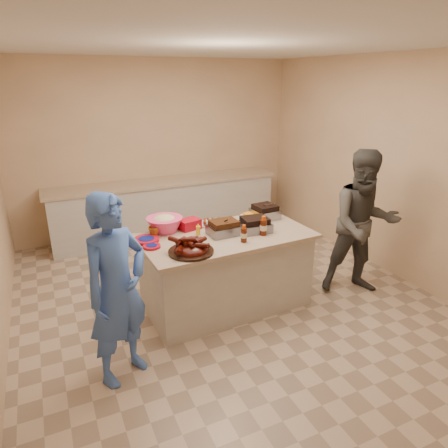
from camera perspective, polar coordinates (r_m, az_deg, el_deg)
name	(u,v)px	position (r m, az deg, el deg)	size (l,w,h in m)	color
room	(225,297)	(4.73, 0.09, -10.43)	(4.50, 5.00, 2.70)	#DDB78C
back_counter	(166,208)	(6.44, -8.22, 2.28)	(3.60, 0.64, 0.90)	beige
island	(226,305)	(4.59, 0.27, -11.43)	(1.80, 0.95, 0.85)	beige
rib_platter	(191,253)	(3.79, -4.72, -4.08)	(0.43, 0.43, 0.17)	#470B04
pulled_pork_tray	(224,234)	(4.21, 0.00, -1.48)	(0.33, 0.25, 0.10)	#47230F
brisket_tray	(255,231)	(4.31, 4.39, -0.99)	(0.32, 0.27, 0.10)	black
roasting_pan	(265,218)	(4.72, 5.84, 0.84)	(0.28, 0.28, 0.11)	gray
coleslaw_bowl	(165,231)	(4.34, -8.43, -1.05)	(0.39, 0.39, 0.27)	#FA467F
sausage_plate	(214,225)	(4.49, -1.37, -0.09)	(0.33, 0.33, 0.06)	silver
mac_cheese_dish	(255,219)	(4.69, 4.45, 0.79)	(0.29, 0.21, 0.08)	#FF9C12
bbq_bottle_a	(244,242)	(4.03, 2.84, -2.56)	(0.06, 0.06, 0.18)	#461809
bbq_bottle_b	(263,235)	(4.21, 5.61, -1.57)	(0.07, 0.07, 0.21)	#461809
mustard_bottle	(198,235)	(4.21, -3.69, -1.54)	(0.05, 0.05, 0.13)	yellow
sauce_bowl	(212,226)	(4.44, -1.74, -0.33)	(0.14, 0.04, 0.14)	silver
plate_stack_large	(146,241)	(4.11, -11.01, -2.45)	(0.26, 0.26, 0.03)	#AB091B
plate_stack_small	(152,248)	(3.95, -10.27, -3.33)	(0.17, 0.17, 0.02)	#AB091B
plastic_cup	(154,236)	(4.22, -9.96, -1.75)	(0.11, 0.10, 0.11)	#A2540D
basket_stack	(190,229)	(4.38, -4.94, -0.70)	(0.22, 0.16, 0.11)	#AB091B
guest_blue	(126,373)	(3.80, -13.84, -19.91)	(0.59, 1.62, 0.39)	#3F69C8
guest_gray	(355,289)	(5.14, 18.19, -8.87)	(0.82, 1.69, 0.64)	#4C4A45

